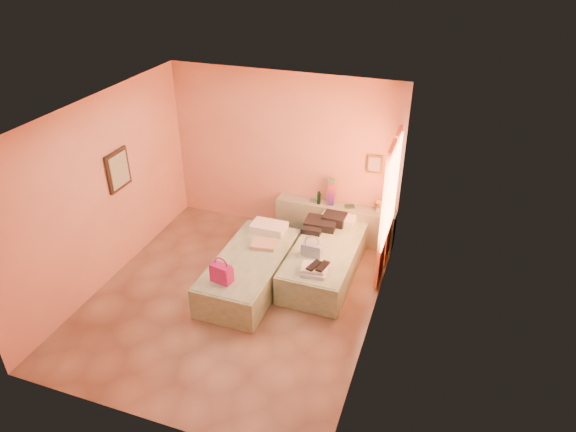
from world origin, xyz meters
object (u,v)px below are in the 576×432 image
Objects in this scene: towel_stack at (314,270)px; green_book at (350,206)px; headboard_ledge at (335,222)px; magenta_handbag at (222,273)px; bed_left at (250,271)px; blue_handbag at (312,250)px; flower_vase at (380,205)px; water_bottle at (319,198)px; bed_right at (325,260)px.

green_book is at bearing 87.30° from towel_stack.
magenta_handbag reaches higher than headboard_ledge.
headboard_ledge is 1.91m from bed_left.
towel_stack is at bearing -66.60° from blue_handbag.
magenta_handbag is (-0.99, -2.36, 0.31)m from headboard_ledge.
flower_vase is at bearing 71.89° from towel_stack.
headboard_ledge is at bearing 8.94° from water_bottle.
magenta_handbag is at bearing -152.61° from towel_stack.
flower_vase is at bearing 4.02° from water_bottle.
flower_vase reaches higher than bed_left.
magenta_handbag is (-1.74, -2.39, -0.14)m from flower_vase.
headboard_ledge is at bearing 95.05° from towel_stack.
headboard_ledge is 1.38m from blue_handbag.
flower_vase is at bearing 47.60° from bed_left.
blue_handbag reaches higher than towel_stack.
headboard_ledge is at bearing 91.25° from blue_handbag.
towel_stack is at bearing -116.20° from green_book.
headboard_ledge is 0.52m from water_bottle.
bed_left is at bearing -109.37° from water_bottle.
bed_left is 8.77× the size of water_bottle.
bed_right is 7.80× the size of flower_vase.
water_bottle is at bearing 112.52° from bed_right.
headboard_ledge is 1.78m from towel_stack.
bed_right is at bearing 33.84° from bed_left.
bed_left is 6.59× the size of blue_handbag.
flower_vase is at bearing 60.70° from bed_right.
blue_handbag is (-0.25, -1.37, -0.07)m from green_book.
green_book is 1.78m from towel_stack.
towel_stack is at bearing 37.97° from magenta_handbag.
headboard_ledge is 8.00× the size of flower_vase.
flower_vase reaches higher than headboard_ledge.
green_book is 0.51m from flower_vase.
magenta_handbag is (-1.23, -2.37, -0.02)m from green_book.
bed_left is 2.08m from green_book.
towel_stack reaches higher than bed_right.
blue_handbag is at bearing -123.77° from green_book.
flower_vase reaches higher than magenta_handbag.
green_book is at bearing 3.16° from headboard_ledge.
flower_vase reaches higher than towel_stack.
towel_stack is (-0.59, -1.79, -0.23)m from flower_vase.
towel_stack is (0.16, -1.76, 0.23)m from headboard_ledge.
towel_stack reaches higher than bed_left.
flower_vase is at bearing 2.12° from headboard_ledge.
water_bottle is at bearing -171.06° from headboard_ledge.
green_book is at bearing 57.70° from bed_left.
water_bottle is (0.58, 1.66, 0.51)m from bed_left.
headboard_ledge is 0.41m from green_book.
magenta_handbag is 0.98× the size of blue_handbag.
headboard_ledge is 5.86× the size of towel_stack.
magenta_handbag is (-0.13, -0.66, 0.39)m from bed_left.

